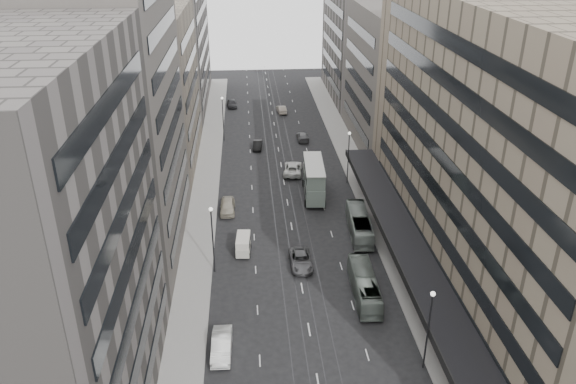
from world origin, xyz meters
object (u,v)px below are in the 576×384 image
object	(u,v)px
bus_near	(364,285)
panel_van	(243,244)
sedan_2	(301,260)
bus_far	(359,224)
double_decker	(314,179)
sedan_1	(222,345)

from	to	relation	value
bus_near	panel_van	xyz separation A→B (m)	(-12.86, 9.74, -0.12)
panel_van	sedan_2	xyz separation A→B (m)	(6.67, -3.39, -0.50)
bus_near	sedan_2	world-z (taller)	bus_near
bus_far	bus_near	bearing A→B (deg)	85.02
bus_near	double_decker	bearing A→B (deg)	-82.11
bus_far	sedan_2	xyz separation A→B (m)	(-8.21, -6.92, -0.68)
bus_near	bus_far	bearing A→B (deg)	-96.55
double_decker	bus_near	bearing A→B (deg)	-81.08
bus_near	sedan_2	xyz separation A→B (m)	(-6.20, 6.35, -0.62)
bus_near	double_decker	world-z (taller)	double_decker
double_decker	panel_van	distance (m)	18.23
panel_van	bus_near	bearing A→B (deg)	-33.19
bus_near	bus_far	size ratio (longest dim) A/B	0.96
bus_near	sedan_1	size ratio (longest dim) A/B	1.90
bus_near	double_decker	size ratio (longest dim) A/B	1.02
bus_near	bus_far	distance (m)	13.42
sedan_1	sedan_2	bearing A→B (deg)	59.46
bus_near	panel_van	distance (m)	16.14
bus_far	double_decker	distance (m)	12.35
double_decker	sedan_1	world-z (taller)	double_decker
double_decker	sedan_1	xyz separation A→B (m)	(-12.48, -32.40, -1.95)
panel_van	sedan_2	size ratio (longest dim) A/B	0.68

